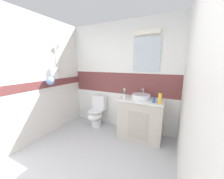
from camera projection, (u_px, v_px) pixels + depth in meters
name	position (u px, v px, depth m)	size (l,w,h in m)	color
ground_plane	(94.00, 156.00, 2.23)	(3.20, 3.48, 0.04)	#B2B2B7
wall_back_tiled	(122.00, 76.00, 3.06)	(3.20, 0.20, 2.50)	white
wall_left_shower_alcove	(36.00, 80.00, 2.56)	(0.29, 3.48, 2.50)	silver
wall_right_plain	(194.00, 93.00, 1.38)	(0.10, 3.48, 2.50)	white
vanity_cabinet	(141.00, 118.00, 2.71)	(0.90, 0.54, 0.85)	beige
sink_basin	(141.00, 96.00, 2.65)	(0.38, 0.42, 0.19)	white
toilet	(97.00, 112.00, 3.23)	(0.37, 0.50, 0.77)	white
toothbrush_cup	(124.00, 96.00, 2.62)	(0.06, 0.06, 0.23)	white
soap_dispenser	(154.00, 100.00, 2.35)	(0.05, 0.05, 0.15)	#2659B2
shampoo_bottle_tall	(160.00, 98.00, 2.30)	(0.06, 0.06, 0.22)	yellow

